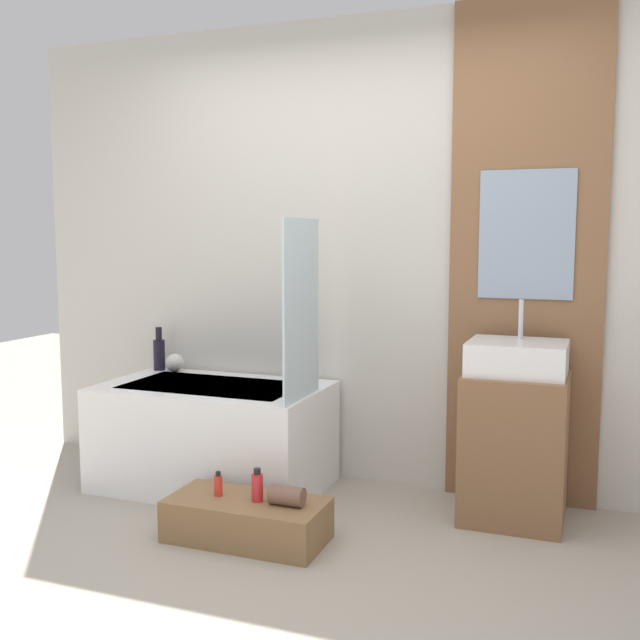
% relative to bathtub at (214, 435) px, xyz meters
% --- Properties ---
extents(ground_plane, '(12.00, 12.00, 0.00)m').
position_rel_bathtub_xyz_m(ground_plane, '(0.72, -1.15, -0.29)').
color(ground_plane, '#A39989').
extents(wall_tiled_back, '(4.20, 0.06, 2.60)m').
position_rel_bathtub_xyz_m(wall_tiled_back, '(0.72, 0.43, 1.01)').
color(wall_tiled_back, beige).
rests_on(wall_tiled_back, ground_plane).
extents(wall_wood_accent, '(0.78, 0.04, 2.60)m').
position_rel_bathtub_xyz_m(wall_wood_accent, '(1.63, 0.38, 1.02)').
color(wall_wood_accent, brown).
rests_on(wall_wood_accent, ground_plane).
extents(bathtub, '(1.24, 0.75, 0.58)m').
position_rel_bathtub_xyz_m(bathtub, '(0.00, 0.00, 0.00)').
color(bathtub, white).
rests_on(bathtub, ground_plane).
extents(glass_shower_screen, '(0.01, 0.45, 0.92)m').
position_rel_bathtub_xyz_m(glass_shower_screen, '(0.59, -0.13, 0.74)').
color(glass_shower_screen, silver).
rests_on(glass_shower_screen, bathtub).
extents(wooden_step_bench, '(0.74, 0.36, 0.19)m').
position_rel_bathtub_xyz_m(wooden_step_bench, '(0.51, -0.61, -0.19)').
color(wooden_step_bench, olive).
rests_on(wooden_step_bench, ground_plane).
extents(vanity_cabinet, '(0.49, 0.49, 0.73)m').
position_rel_bathtub_xyz_m(vanity_cabinet, '(1.63, 0.11, 0.08)').
color(vanity_cabinet, brown).
rests_on(vanity_cabinet, ground_plane).
extents(sink, '(0.47, 0.39, 0.36)m').
position_rel_bathtub_xyz_m(sink, '(1.63, 0.11, 0.52)').
color(sink, white).
rests_on(sink, vanity_cabinet).
extents(vase_tall_dark, '(0.07, 0.07, 0.27)m').
position_rel_bathtub_xyz_m(vase_tall_dark, '(-0.53, 0.29, 0.40)').
color(vase_tall_dark, black).
rests_on(vase_tall_dark, bathtub).
extents(vase_round_light, '(0.11, 0.11, 0.11)m').
position_rel_bathtub_xyz_m(vase_round_light, '(-0.41, 0.27, 0.34)').
color(vase_round_light, silver).
rests_on(vase_round_light, bathtub).
extents(bottle_soap_primary, '(0.04, 0.04, 0.12)m').
position_rel_bathtub_xyz_m(bottle_soap_primary, '(0.36, -0.61, -0.04)').
color(bottle_soap_primary, red).
rests_on(bottle_soap_primary, wooden_step_bench).
extents(bottle_soap_secondary, '(0.05, 0.05, 0.15)m').
position_rel_bathtub_xyz_m(bottle_soap_secondary, '(0.56, -0.61, -0.03)').
color(bottle_soap_secondary, red).
rests_on(bottle_soap_secondary, wooden_step_bench).
extents(towel_roll, '(0.16, 0.09, 0.09)m').
position_rel_bathtub_xyz_m(towel_roll, '(0.71, -0.61, -0.05)').
color(towel_roll, brown).
rests_on(towel_roll, wooden_step_bench).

